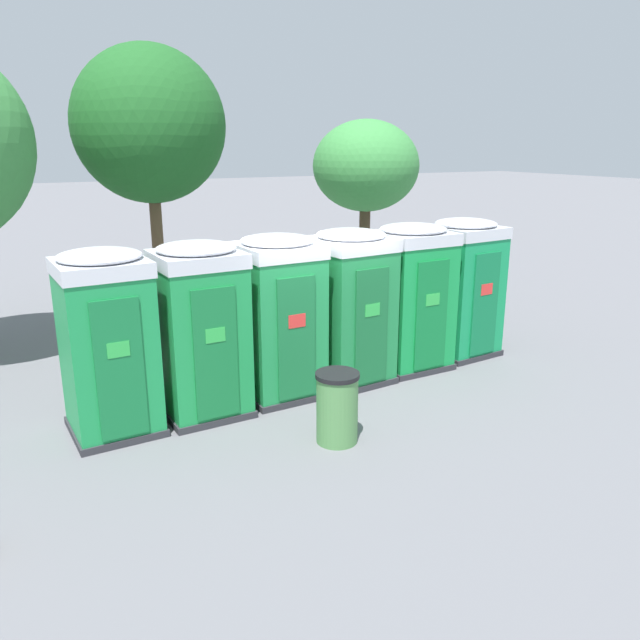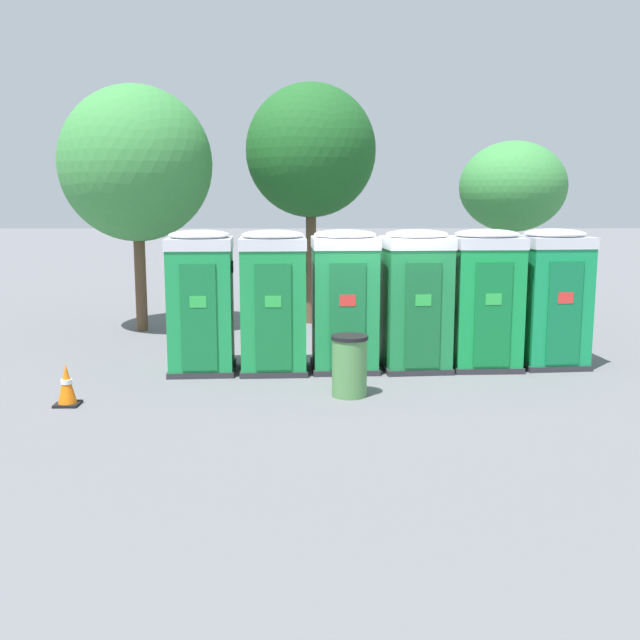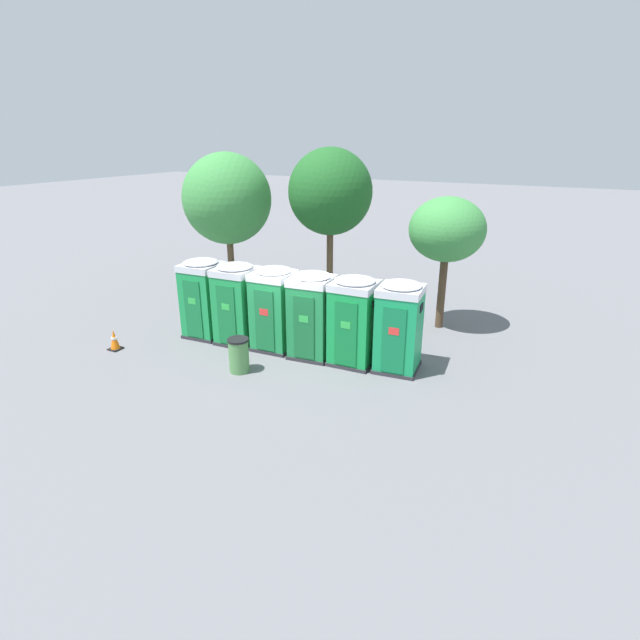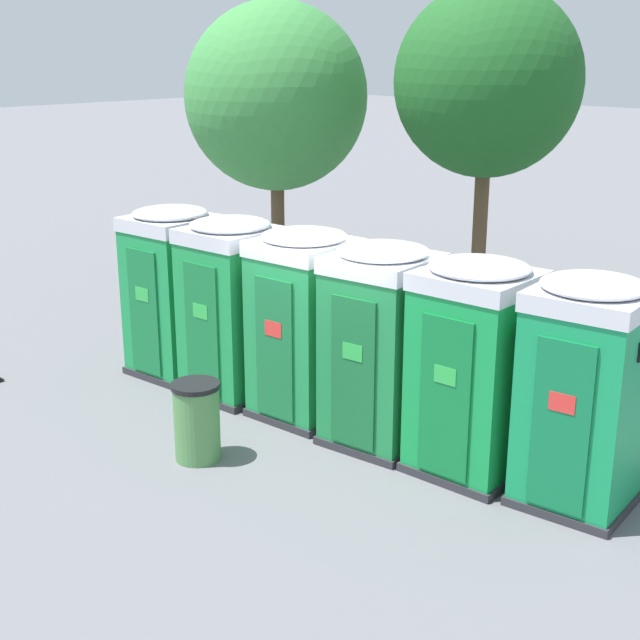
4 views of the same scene
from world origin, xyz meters
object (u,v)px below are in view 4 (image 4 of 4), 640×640
portapotty_2 (304,323)px  street_tree_2 (276,97)px  portapotty_1 (232,307)px  portapotty_3 (381,345)px  portapotty_0 (173,290)px  portapotty_4 (474,367)px  trash_can (197,421)px  street_tree_1 (488,82)px  portapotty_5 (584,392)px

portapotty_2 → street_tree_2: street_tree_2 is taller
portapotty_2 → portapotty_1: bearing=-174.2°
portapotty_1 → street_tree_2: (-3.32, 4.14, 2.55)m
portapotty_3 → portapotty_0: bearing=-177.3°
street_tree_2 → portapotty_4: bearing=-28.5°
portapotty_0 → trash_can: portapotty_0 is taller
portapotty_0 → portapotty_3: bearing=2.7°
portapotty_0 → street_tree_1: 6.28m
portapotty_5 → portapotty_4: bearing=-172.7°
portapotty_0 → portapotty_2: 2.56m
portapotty_5 → trash_can: (-3.82, -2.16, -0.79)m
portapotty_2 → trash_can: size_ratio=2.61×
portapotty_1 → trash_can: bearing=-53.4°
portapotty_5 → trash_can: portapotty_5 is taller
portapotty_2 → street_tree_1: 5.87m
portapotty_2 → trash_can: 2.02m
portapotty_1 → portapotty_3: 2.56m
portapotty_1 → trash_can: (1.29, -1.73, -0.79)m
portapotty_2 → portapotty_5: bearing=4.4°
portapotty_4 → portapotty_0: bearing=-176.8°
portapotty_1 → portapotty_3: (2.56, 0.15, 0.00)m
portapotty_4 → trash_can: portapotty_4 is taller
portapotty_0 → portapotty_5: size_ratio=1.00×
portapotty_0 → portapotty_3: 3.85m
portapotty_0 → street_tree_1: street_tree_1 is taller
portapotty_2 → portapotty_4: size_ratio=1.00×
portapotty_0 → trash_can: bearing=-33.5°
portapotty_3 → street_tree_1: size_ratio=0.44×
portapotty_4 → trash_can: bearing=-142.0°
portapotty_2 → portapotty_4: 2.56m
street_tree_2 → portapotty_0: bearing=-63.9°
trash_can → portapotty_1: bearing=126.6°
portapotty_5 → portapotty_1: bearing=-175.2°
street_tree_1 → street_tree_2: street_tree_1 is taller
portapotty_2 → street_tree_1: size_ratio=0.44×
portapotty_2 → street_tree_2: (-4.60, 4.01, 2.55)m
street_tree_2 → portapotty_2: bearing=-41.1°
street_tree_2 → trash_can: street_tree_2 is taller
portapotty_2 → street_tree_2: size_ratio=0.45×
portapotty_3 → portapotty_4: bearing=5.0°
portapotty_4 → street_tree_2: bearing=151.5°
portapotty_2 → street_tree_2: 6.61m
portapotty_0 → portapotty_3: same height
portapotty_0 → portapotty_5: (6.39, 0.45, -0.00)m
portapotty_3 → street_tree_1: bearing=110.8°
portapotty_3 → street_tree_1: street_tree_1 is taller
portapotty_2 → street_tree_2: bearing=138.9°
portapotty_1 → portapotty_0: bearing=-178.8°
portapotty_3 → trash_can: (-1.27, -1.88, -0.79)m
portapotty_0 → trash_can: (2.57, -1.70, -0.79)m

